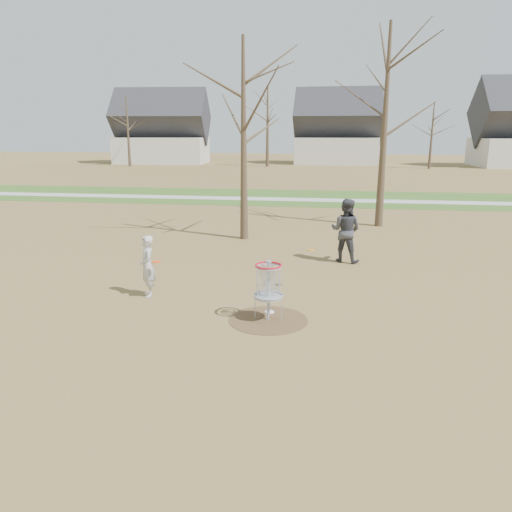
{
  "coord_description": "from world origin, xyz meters",
  "views": [
    {
      "loc": [
        1.27,
        -10.51,
        4.19
      ],
      "look_at": [
        -0.5,
        1.5,
        1.1
      ],
      "focal_mm": 35.0,
      "sensor_mm": 36.0,
      "label": 1
    }
  ],
  "objects_px": {
    "player_standing": "(147,266)",
    "player_throwing": "(346,230)",
    "disc_golf_basket": "(268,281)",
    "disc_grounded": "(269,312)"
  },
  "relations": [
    {
      "from": "player_standing",
      "to": "player_throwing",
      "type": "xyz_separation_m",
      "value": [
        5.1,
        4.27,
        0.23
      ]
    },
    {
      "from": "disc_grounded",
      "to": "disc_golf_basket",
      "type": "bearing_deg",
      "value": -86.7
    },
    {
      "from": "disc_grounded",
      "to": "player_standing",
      "type": "bearing_deg",
      "value": 166.54
    },
    {
      "from": "player_standing",
      "to": "player_throwing",
      "type": "distance_m",
      "value": 6.66
    },
    {
      "from": "player_standing",
      "to": "player_throwing",
      "type": "bearing_deg",
      "value": 102.04
    },
    {
      "from": "player_throwing",
      "to": "disc_grounded",
      "type": "distance_m",
      "value": 5.48
    },
    {
      "from": "player_standing",
      "to": "disc_golf_basket",
      "type": "distance_m",
      "value": 3.5
    },
    {
      "from": "player_throwing",
      "to": "player_standing",
      "type": "bearing_deg",
      "value": 58.67
    },
    {
      "from": "player_standing",
      "to": "disc_golf_basket",
      "type": "xyz_separation_m",
      "value": [
        3.27,
        -1.24,
        0.12
      ]
    },
    {
      "from": "player_standing",
      "to": "player_throwing",
      "type": "relative_size",
      "value": 0.77
    }
  ]
}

